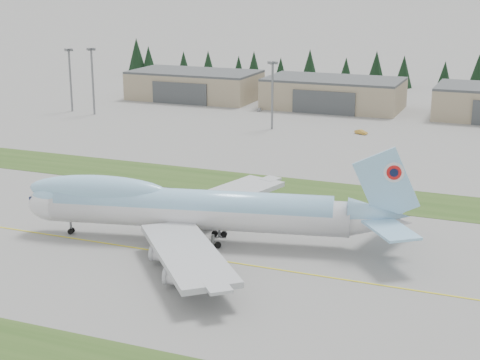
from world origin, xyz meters
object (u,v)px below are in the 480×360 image
at_px(hangar_center, 334,93).
at_px(service_vehicle_b, 361,134).
at_px(boeing_747_freighter, 194,208).
at_px(service_vehicle_a, 259,111).
at_px(hangar_left, 195,85).

relative_size(hangar_center, service_vehicle_b, 11.86).
distance_m(boeing_747_freighter, hangar_center, 143.35).
bearing_deg(boeing_747_freighter, service_vehicle_a, 93.07).
relative_size(boeing_747_freighter, hangar_left, 1.49).
relative_size(hangar_left, service_vehicle_a, 15.47).
xyz_separation_m(hangar_left, hangar_center, (55.00, 0.00, 0.00)).
bearing_deg(service_vehicle_b, boeing_747_freighter, -160.86).
distance_m(boeing_747_freighter, service_vehicle_a, 132.46).
distance_m(hangar_left, hangar_center, 55.00).
height_order(hangar_left, service_vehicle_a, hangar_left).
bearing_deg(service_vehicle_b, hangar_left, 84.52).
bearing_deg(boeing_747_freighter, service_vehicle_b, 73.68).
height_order(hangar_center, service_vehicle_a, hangar_center).
bearing_deg(hangar_center, service_vehicle_a, -146.20).
height_order(hangar_left, hangar_center, same).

